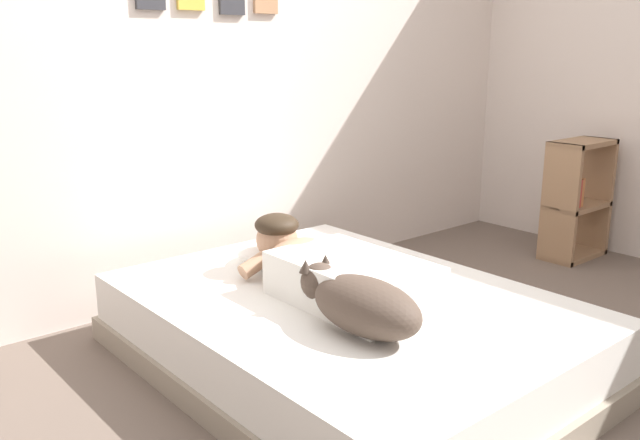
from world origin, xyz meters
The scene contains 9 objects.
ground_plane centered at (0.00, 0.00, 0.00)m, with size 13.38×13.38×0.00m, color #66564C.
back_wall centered at (0.00, 1.38, 1.25)m, with size 4.69×0.12×2.50m.
bed centered at (-0.10, 0.19, 0.15)m, with size 1.41×1.92×0.31m.
pillow centered at (0.02, 0.75, 0.37)m, with size 0.52×0.32×0.11m, color white.
person_lying centered at (-0.13, 0.26, 0.42)m, with size 0.43×0.92×0.27m.
dog centered at (-0.29, -0.09, 0.42)m, with size 0.26×0.57×0.21m.
coffee_cup centered at (0.05, 0.49, 0.35)m, with size 0.12×0.09×0.07m.
cell_phone centered at (0.13, 0.33, 0.32)m, with size 0.07×0.14×0.01m, color black.
bookshelf centered at (2.03, 0.38, 0.38)m, with size 0.45×0.24×0.75m.
Camera 1 is at (-1.85, -1.71, 1.30)m, focal length 37.49 mm.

